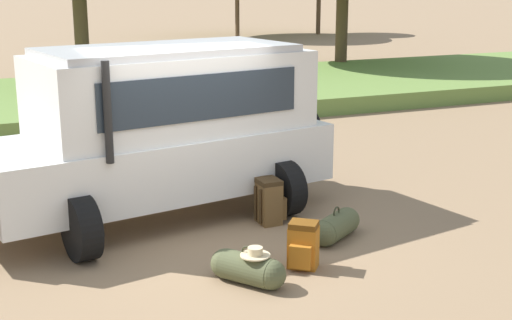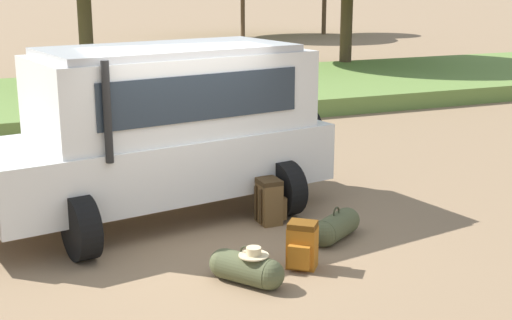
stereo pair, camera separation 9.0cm
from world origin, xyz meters
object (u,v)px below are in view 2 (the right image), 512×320
Objects in this scene: safari_vehicle at (164,127)px; duffel_bag_soft_canvas at (336,227)px; duffel_bag_low_black_case at (246,268)px; backpack_beside_front_wheel at (302,246)px; backpack_cluster_center at (269,202)px.

duffel_bag_soft_canvas is (1.77, -1.87, -1.12)m from safari_vehicle.
duffel_bag_low_black_case is 1.82m from duffel_bag_soft_canvas.
backpack_cluster_center reaches higher than backpack_beside_front_wheel.
duffel_bag_low_black_case is at bearing -121.19° from backpack_cluster_center.
backpack_cluster_center is at bearing 120.22° from duffel_bag_soft_canvas.
backpack_beside_front_wheel is at bearing -69.88° from safari_vehicle.
safari_vehicle is 2.81m from duffel_bag_soft_canvas.
safari_vehicle is at bearing 142.71° from backpack_cluster_center.
duffel_bag_low_black_case is (0.16, -2.70, -1.11)m from safari_vehicle.
backpack_cluster_center is (0.29, 1.61, 0.04)m from backpack_beside_front_wheel.
safari_vehicle reaches higher than duffel_bag_soft_canvas.
backpack_cluster_center is 0.76× the size of duffel_bag_low_black_case.
backpack_beside_front_wheel is 1.64m from backpack_cluster_center.
backpack_cluster_center is at bearing 58.81° from duffel_bag_low_black_case.
backpack_beside_front_wheel is at bearing 11.35° from duffel_bag_low_black_case.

